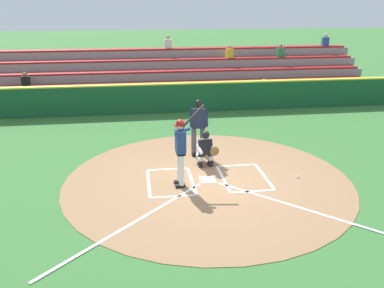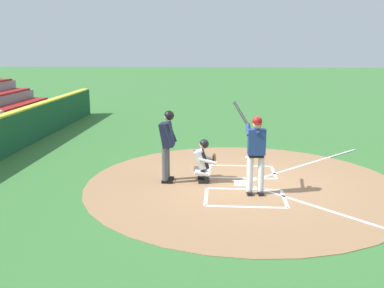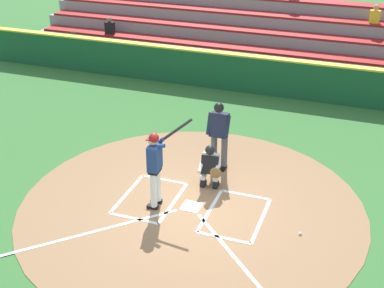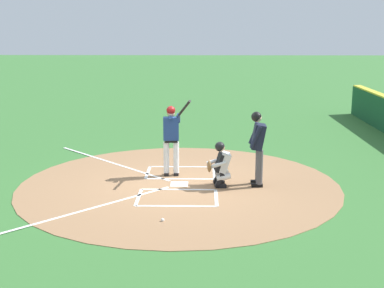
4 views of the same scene
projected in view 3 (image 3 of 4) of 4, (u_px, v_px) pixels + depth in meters
ground_plane at (192, 207)px, 12.74m from camera, size 120.00×120.00×0.00m
dirt_circle at (192, 207)px, 12.74m from camera, size 8.00×8.00×0.01m
home_plate_and_chalk at (178, 227)px, 12.00m from camera, size 7.93×4.91×0.01m
batter at (155, 164)px, 12.28m from camera, size 0.91×0.75×2.13m
catcher at (210, 165)px, 13.29m from camera, size 0.63×0.62×1.13m
plate_umpire at (219, 131)px, 13.87m from camera, size 0.59×0.42×1.86m
baseball at (300, 234)px, 11.76m from camera, size 0.07×0.07×0.07m
backstop_wall at (267, 76)px, 18.73m from camera, size 22.00×0.36×1.31m
bleacher_stand at (286, 44)px, 21.37m from camera, size 20.00×4.25×3.00m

